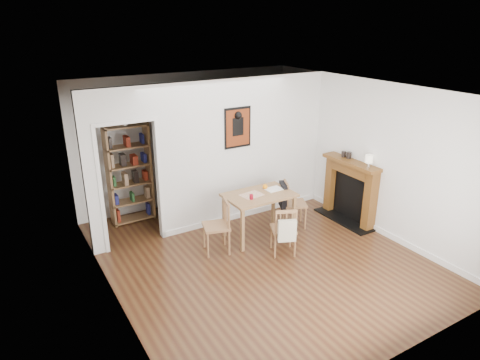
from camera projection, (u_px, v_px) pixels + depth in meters
ground at (259, 255)px, 6.80m from camera, size 5.20×5.20×0.00m
room_shell at (223, 155)px, 7.47m from camera, size 5.20×5.20×5.20m
dining_table at (259, 199)px, 7.18m from camera, size 1.15×0.73×0.78m
chair_left at (216, 227)px, 6.77m from camera, size 0.55×0.55×0.88m
chair_right at (294, 203)px, 7.63m from camera, size 0.61×0.57×0.86m
chair_front at (284, 229)px, 6.74m from camera, size 0.54×0.57×0.82m
bookshelf at (130, 174)px, 7.69m from camera, size 0.77×0.31×1.83m
fireplace at (350, 189)px, 7.82m from camera, size 0.45×1.25×1.16m
red_glass at (251, 197)px, 6.94m from camera, size 0.06×0.06×0.08m
orange_fruit at (265, 187)px, 7.34m from camera, size 0.09×0.09×0.09m
placemat at (252, 195)px, 7.11m from camera, size 0.39×0.31×0.00m
notebook at (274, 189)px, 7.34m from camera, size 0.29×0.21×0.01m
mantel_lamp at (369, 160)px, 7.26m from camera, size 0.13×0.13×0.21m
ceramic_jar_a at (349, 155)px, 7.73m from camera, size 0.10×0.10×0.11m
ceramic_jar_b at (344, 154)px, 7.81m from camera, size 0.08×0.08×0.10m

